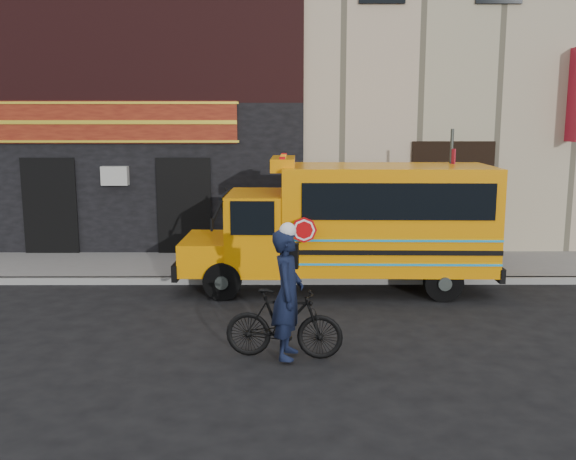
{
  "coord_description": "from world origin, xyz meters",
  "views": [
    {
      "loc": [
        -0.47,
        -11.71,
        3.76
      ],
      "look_at": [
        -0.42,
        1.85,
        1.39
      ],
      "focal_mm": 40.0,
      "sensor_mm": 36.0,
      "label": 1
    }
  ],
  "objects_px": {
    "sign_pole": "(450,199)",
    "cyclist": "(288,297)",
    "bicycle": "(284,323)",
    "school_bus": "(355,222)"
  },
  "relations": [
    {
      "from": "cyclist",
      "to": "school_bus",
      "type": "bearing_deg",
      "value": -11.12
    },
    {
      "from": "school_bus",
      "to": "sign_pole",
      "type": "distance_m",
      "value": 2.35
    },
    {
      "from": "sign_pole",
      "to": "bicycle",
      "type": "height_order",
      "value": "sign_pole"
    },
    {
      "from": "sign_pole",
      "to": "cyclist",
      "type": "distance_m",
      "value": 6.22
    },
    {
      "from": "bicycle",
      "to": "cyclist",
      "type": "relative_size",
      "value": 0.92
    },
    {
      "from": "sign_pole",
      "to": "school_bus",
      "type": "bearing_deg",
      "value": -164.31
    },
    {
      "from": "sign_pole",
      "to": "cyclist",
      "type": "relative_size",
      "value": 1.73
    },
    {
      "from": "school_bus",
      "to": "cyclist",
      "type": "height_order",
      "value": "school_bus"
    },
    {
      "from": "school_bus",
      "to": "sign_pole",
      "type": "height_order",
      "value": "sign_pole"
    },
    {
      "from": "bicycle",
      "to": "school_bus",
      "type": "bearing_deg",
      "value": -13.07
    }
  ]
}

